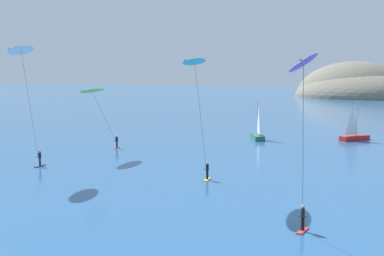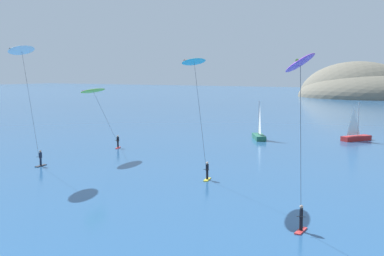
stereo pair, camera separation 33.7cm
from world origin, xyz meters
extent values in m
ellipsoid|color=#6B6656|center=(-11.96, 192.78, 0.00)|extent=(53.77, 52.85, 20.37)
ellipsoid|color=#6B6656|center=(-15.78, 195.37, 0.00)|extent=(47.03, 45.99, 28.69)
cube|color=#23664C|center=(-3.73, 56.16, 0.35)|extent=(3.67, 4.84, 0.70)
cone|color=#23664C|center=(-4.96, 58.22, 0.35)|extent=(1.68, 2.19, 0.67)
cylinder|color=#B2B2B7|center=(-3.89, 56.42, 3.20)|extent=(0.12, 0.12, 5.00)
pyramid|color=white|center=(-3.42, 55.65, 3.03)|extent=(0.99, 1.58, 4.25)
cylinder|color=#A5A5AD|center=(-3.42, 55.65, 0.95)|extent=(0.99, 1.58, 0.08)
cube|color=#B22323|center=(9.16, 61.92, 0.35)|extent=(3.81, 4.78, 0.70)
cone|color=#B22323|center=(10.48, 63.92, 0.35)|extent=(1.74, 2.17, 0.67)
cylinder|color=#B2B2B7|center=(9.32, 62.17, 3.20)|extent=(0.12, 0.12, 5.00)
pyramid|color=white|center=(8.83, 61.42, 3.03)|extent=(1.06, 1.55, 4.25)
cylinder|color=#A5A5AD|center=(8.83, 61.42, 0.95)|extent=(1.06, 1.55, 0.08)
cube|color=yellow|center=(2.22, 28.30, 0.04)|extent=(0.76, 1.55, 0.08)
cylinder|color=black|center=(2.22, 28.30, 0.48)|extent=(0.22, 0.22, 0.80)
cube|color=black|center=(2.22, 28.30, 1.18)|extent=(0.27, 0.37, 0.60)
sphere|color=beige|center=(2.22, 28.30, 1.60)|extent=(0.22, 0.22, 0.22)
cylinder|color=black|center=(2.29, 27.95, 1.06)|extent=(0.55, 0.15, 0.04)
ellipsoid|color=#23B2C6|center=(3.08, 24.30, 10.81)|extent=(2.39, 5.54, 0.73)
cylinder|color=#DB4C38|center=(3.08, 24.30, 10.86)|extent=(1.23, 5.04, 0.16)
cylinder|color=#333338|center=(2.69, 26.13, 5.88)|extent=(0.82, 3.68, 9.65)
cube|color=red|center=(-16.79, 39.17, 0.04)|extent=(1.01, 1.53, 0.08)
cylinder|color=black|center=(-16.79, 39.17, 0.48)|extent=(0.22, 0.22, 0.80)
cube|color=black|center=(-16.79, 39.17, 1.18)|extent=(0.26, 0.37, 0.60)
sphere|color=tan|center=(-16.79, 39.17, 1.60)|extent=(0.22, 0.22, 0.22)
cylinder|color=black|center=(-16.73, 38.82, 1.06)|extent=(0.55, 0.14, 0.04)
ellipsoid|color=#8CD12D|center=(-15.70, 33.32, 7.76)|extent=(2.37, 5.28, 0.71)
cylinder|color=#722DD1|center=(-15.70, 33.32, 7.81)|extent=(1.05, 4.80, 0.16)
cylinder|color=#333338|center=(-16.22, 36.07, 4.36)|extent=(1.05, 5.53, 6.62)
cube|color=#2D2D33|center=(-16.30, 25.39, 0.04)|extent=(0.62, 1.54, 0.08)
cylinder|color=#192338|center=(-16.30, 25.39, 0.48)|extent=(0.22, 0.22, 0.80)
cube|color=#192338|center=(-16.30, 25.39, 1.18)|extent=(0.30, 0.39, 0.60)
sphere|color=#9E7051|center=(-16.30, 25.39, 1.60)|extent=(0.22, 0.22, 0.22)
cylinder|color=black|center=(-16.18, 25.06, 1.06)|extent=(0.53, 0.23, 0.04)
ellipsoid|color=white|center=(-15.27, 22.57, 12.09)|extent=(2.97, 4.79, 1.06)
cylinder|color=black|center=(-15.27, 22.57, 12.14)|extent=(1.63, 4.11, 0.16)
cylinder|color=#333338|center=(-15.72, 23.82, 6.52)|extent=(0.94, 2.52, 10.94)
cube|color=red|center=(14.12, 18.34, 0.04)|extent=(0.41, 1.50, 0.08)
cylinder|color=black|center=(14.12, 18.34, 0.48)|extent=(0.22, 0.22, 0.80)
cube|color=black|center=(14.12, 18.34, 1.18)|extent=(0.28, 0.38, 0.60)
sphere|color=beige|center=(14.12, 18.34, 1.60)|extent=(0.22, 0.22, 0.22)
cylinder|color=black|center=(14.20, 18.00, 1.06)|extent=(0.54, 0.17, 0.04)
ellipsoid|color=purple|center=(15.45, 12.98, 10.43)|extent=(2.86, 6.12, 1.08)
cylinder|color=#7ACC42|center=(15.45, 12.98, 10.48)|extent=(1.51, 5.52, 0.16)
cylinder|color=#333338|center=(14.82, 15.49, 5.69)|extent=(1.27, 5.05, 9.28)
camera|label=1|loc=(22.30, -10.67, 9.98)|focal=45.00mm
camera|label=2|loc=(22.59, -10.50, 9.98)|focal=45.00mm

